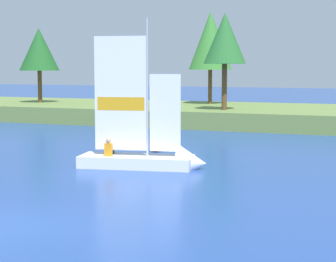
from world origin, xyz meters
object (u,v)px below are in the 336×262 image
object	(u,v)px
shoreline_tree_left	(39,50)
shoreline_tree_midleft	(210,41)
shoreline_tree_centre	(225,39)
sailboat	(156,157)
channel_buoy	(156,145)

from	to	relation	value
shoreline_tree_left	shoreline_tree_midleft	xyz separation A→B (m)	(13.04, 3.25, 0.62)
shoreline_tree_centre	sailboat	bearing A→B (deg)	-83.38
shoreline_tree_left	sailboat	size ratio (longest dim) A/B	0.93
shoreline_tree_midleft	sailboat	size ratio (longest dim) A/B	1.11
shoreline_tree_midleft	shoreline_tree_centre	size ratio (longest dim) A/B	1.11
shoreline_tree_left	shoreline_tree_centre	size ratio (longest dim) A/B	0.93
shoreline_tree_centre	channel_buoy	bearing A→B (deg)	-89.23
shoreline_tree_left	shoreline_tree_midleft	distance (m)	13.45
shoreline_tree_left	sailboat	distance (m)	26.13
shoreline_tree_midleft	channel_buoy	xyz separation A→B (m)	(2.95, -17.79, -5.60)
shoreline_tree_left	channel_buoy	distance (m)	22.17
shoreline_tree_centre	sailboat	world-z (taller)	shoreline_tree_centre
shoreline_tree_midleft	shoreline_tree_centre	bearing A→B (deg)	-64.40
shoreline_tree_left	shoreline_tree_midleft	bearing A→B (deg)	14.02
shoreline_tree_midleft	shoreline_tree_centre	distance (m)	6.46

